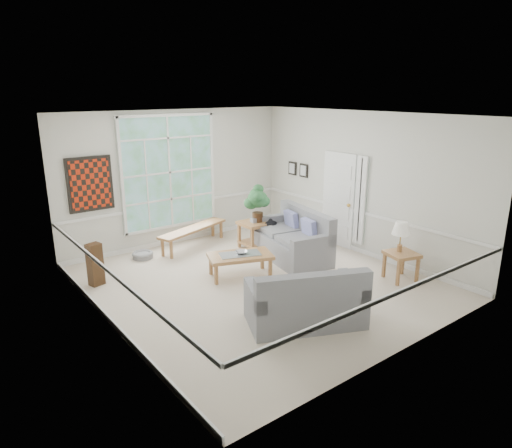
{
  "coord_description": "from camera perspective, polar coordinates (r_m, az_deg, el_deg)",
  "views": [
    {
      "loc": [
        -4.74,
        -6.13,
        3.4
      ],
      "look_at": [
        0.1,
        0.2,
        1.05
      ],
      "focal_mm": 32.0,
      "sensor_mm": 36.0,
      "label": 1
    }
  ],
  "objects": [
    {
      "name": "side_table",
      "position": [
        8.88,
        17.63,
        -5.04
      ],
      "size": [
        0.65,
        0.65,
        0.54
      ],
      "primitive_type": "cube",
      "rotation": [
        0.0,
        0.0,
        -0.29
      ],
      "color": "#A06D3F",
      "rests_on": "floor"
    },
    {
      "name": "table_lamp",
      "position": [
        8.76,
        17.62,
        -1.52
      ],
      "size": [
        0.46,
        0.46,
        0.57
      ],
      "primitive_type": null,
      "rotation": [
        0.0,
        0.0,
        -0.6
      ],
      "color": "white",
      "rests_on": "side_table"
    },
    {
      "name": "wall_frame_near",
      "position": [
        11.01,
        5.94,
        6.66
      ],
      "size": [
        0.04,
        0.26,
        0.32
      ],
      "primitive_type": "cube",
      "color": "black",
      "rests_on": "wall_right"
    },
    {
      "name": "wall_frame_far",
      "position": [
        11.3,
        4.54,
        6.95
      ],
      "size": [
        0.04,
        0.26,
        0.32
      ],
      "primitive_type": "cube",
      "color": "black",
      "rests_on": "wall_right"
    },
    {
      "name": "entry_door",
      "position": [
        10.32,
        10.23,
        3.0
      ],
      "size": [
        0.08,
        0.9,
        2.1
      ],
      "primitive_type": "cube",
      "color": "white",
      "rests_on": "floor"
    },
    {
      "name": "pewter_bowl",
      "position": [
        8.57,
        -1.84,
        -3.54
      ],
      "size": [
        0.38,
        0.38,
        0.07
      ],
      "primitive_type": "imported",
      "rotation": [
        0.0,
        0.0,
        -0.49
      ],
      "color": "#929297",
      "rests_on": "coffee_table"
    },
    {
      "name": "wall_right",
      "position": [
        9.87,
        13.09,
        4.9
      ],
      "size": [
        0.02,
        6.0,
        3.0
      ],
      "primitive_type": "cube",
      "color": "silver",
      "rests_on": "ground"
    },
    {
      "name": "door_sidelight",
      "position": [
        9.89,
        12.94,
        2.86
      ],
      "size": [
        0.08,
        0.26,
        1.9
      ],
      "primitive_type": "cube",
      "color": "white",
      "rests_on": "wall_right"
    },
    {
      "name": "floor_speaker",
      "position": [
        8.71,
        -19.47,
        -4.79
      ],
      "size": [
        0.29,
        0.25,
        0.78
      ],
      "primitive_type": "cube",
      "rotation": [
        0.0,
        0.0,
        0.27
      ],
      "color": "#382212",
      "rests_on": "floor"
    },
    {
      "name": "loveseat_right",
      "position": [
        9.51,
        4.34,
        -1.33
      ],
      "size": [
        1.31,
        2.03,
        1.02
      ],
      "primitive_type": "cube",
      "rotation": [
        0.0,
        0.0,
        -0.19
      ],
      "color": "gray",
      "rests_on": "floor"
    },
    {
      "name": "cat",
      "position": [
        9.98,
        1.86,
        0.08
      ],
      "size": [
        0.35,
        0.29,
        0.15
      ],
      "primitive_type": "ellipsoid",
      "rotation": [
        0.0,
        0.0,
        -0.26
      ],
      "color": "black",
      "rests_on": "loveseat_right"
    },
    {
      "name": "pet_bed",
      "position": [
        9.89,
        -13.97,
        -3.78
      ],
      "size": [
        0.44,
        0.44,
        0.13
      ],
      "primitive_type": "cylinder",
      "rotation": [
        0.0,
        0.0,
        -0.01
      ],
      "color": "gray",
      "rests_on": "floor"
    },
    {
      "name": "floor",
      "position": [
        8.47,
        0.29,
        -7.28
      ],
      "size": [
        5.5,
        6.0,
        0.01
      ],
      "primitive_type": "cube",
      "color": "beige",
      "rests_on": "ground"
    },
    {
      "name": "ceiling",
      "position": [
        7.76,
        0.32,
        13.47
      ],
      "size": [
        5.5,
        6.0,
        0.02
      ],
      "primitive_type": "cube",
      "color": "white",
      "rests_on": "ground"
    },
    {
      "name": "wall_art",
      "position": [
        9.67,
        -20.01,
        4.71
      ],
      "size": [
        0.9,
        0.06,
        1.1
      ],
      "primitive_type": "cube",
      "color": "maroon",
      "rests_on": "wall_back"
    },
    {
      "name": "wall_left",
      "position": [
        6.72,
        -18.58,
        -0.88
      ],
      "size": [
        0.02,
        6.0,
        3.0
      ],
      "primitive_type": "cube",
      "color": "silver",
      "rests_on": "ground"
    },
    {
      "name": "window_back",
      "position": [
        10.32,
        -10.77,
        6.37
      ],
      "size": [
        2.3,
        0.08,
        2.4
      ],
      "primitive_type": "cube",
      "color": "white",
      "rests_on": "wall_back"
    },
    {
      "name": "window_bench",
      "position": [
        10.34,
        -7.82,
        -1.65
      ],
      "size": [
        1.91,
        0.95,
        0.44
      ],
      "primitive_type": "cube",
      "rotation": [
        0.0,
        0.0,
        0.33
      ],
      "color": "#A06D3F",
      "rests_on": "floor"
    },
    {
      "name": "coffee_table",
      "position": [
        8.64,
        -1.98,
        -5.18
      ],
      "size": [
        1.33,
        1.02,
        0.44
      ],
      "primitive_type": "cube",
      "rotation": [
        0.0,
        0.0,
        -0.36
      ],
      "color": "#A06D3F",
      "rests_on": "floor"
    },
    {
      "name": "loveseat_front",
      "position": [
        6.94,
        6.19,
        -8.75
      ],
      "size": [
        1.92,
        1.51,
        0.92
      ],
      "primitive_type": "cube",
      "rotation": [
        0.0,
        0.0,
        -0.43
      ],
      "color": "gray",
      "rests_on": "floor"
    },
    {
      "name": "wall_back",
      "position": [
        10.47,
        -9.84,
        5.73
      ],
      "size": [
        5.5,
        0.02,
        3.0
      ],
      "primitive_type": "cube",
      "color": "silver",
      "rests_on": "ground"
    },
    {
      "name": "houseplant",
      "position": [
        9.96,
        0.2,
        2.61
      ],
      "size": [
        0.64,
        0.64,
        0.83
      ],
      "primitive_type": null,
      "rotation": [
        0.0,
        0.0,
        -0.42
      ],
      "color": "#25582E",
      "rests_on": "end_table"
    },
    {
      "name": "wall_front",
      "position": [
        6.0,
        18.14,
        -2.92
      ],
      "size": [
        5.5,
        0.02,
        3.0
      ],
      "primitive_type": "cube",
      "color": "silver",
      "rests_on": "ground"
    },
    {
      "name": "end_table",
      "position": [
        10.12,
        -0.2,
        -1.38
      ],
      "size": [
        0.61,
        0.61,
        0.61
      ],
      "primitive_type": "cube",
      "rotation": [
        0.0,
        0.0,
        -0.0
      ],
      "color": "#A06D3F",
      "rests_on": "floor"
    }
  ]
}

